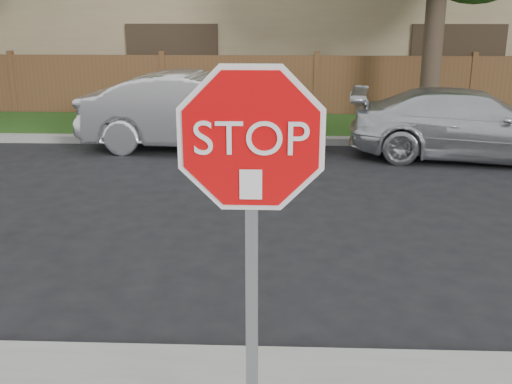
{
  "coord_description": "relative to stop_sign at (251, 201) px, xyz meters",
  "views": [
    {
      "loc": [
        -0.92,
        -4.32,
        2.75
      ],
      "look_at": [
        -1.06,
        -0.9,
        1.7
      ],
      "focal_mm": 42.0,
      "sensor_mm": 36.0,
      "label": 1
    }
  ],
  "objects": [
    {
      "name": "stop_sign",
      "position": [
        0.0,
        0.0,
        0.0
      ],
      "size": [
        1.01,
        0.13,
        2.55
      ],
      "color": "gray",
      "rests_on": "sidewalk_near"
    },
    {
      "name": "sedan_left",
      "position": [
        -1.49,
        9.08,
        -1.06
      ],
      "size": [
        4.76,
        1.94,
        1.53
      ],
      "primitive_type": "imported",
      "rotation": [
        0.0,
        0.0,
        1.5
      ],
      "color": "silver",
      "rests_on": "ground"
    },
    {
      "name": "sedan_right",
      "position": [
        3.74,
        8.48,
        -1.17
      ],
      "size": [
        4.75,
        2.54,
        1.31
      ],
      "primitive_type": "imported",
      "rotation": [
        0.0,
        0.0,
        1.41
      ],
      "color": "silver",
      "rests_on": "ground"
    },
    {
      "name": "far_curb",
      "position": [
        1.06,
        9.63,
        -1.75
      ],
      "size": [
        70.0,
        0.3,
        0.15
      ],
      "primitive_type": "cube",
      "color": "gray",
      "rests_on": "ground"
    },
    {
      "name": "ground",
      "position": [
        1.06,
        1.48,
        -1.83
      ],
      "size": [
        90.0,
        90.0,
        0.0
      ],
      "primitive_type": "plane",
      "color": "black",
      "rests_on": "ground"
    },
    {
      "name": "fence",
      "position": [
        1.06,
        12.88,
        -1.03
      ],
      "size": [
        70.0,
        0.12,
        1.6
      ],
      "primitive_type": "cube",
      "color": "brown",
      "rests_on": "ground"
    },
    {
      "name": "grass_strip",
      "position": [
        1.06,
        11.28,
        -1.77
      ],
      "size": [
        70.0,
        3.0,
        0.12
      ],
      "primitive_type": "cube",
      "color": "#1E4714",
      "rests_on": "ground"
    }
  ]
}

